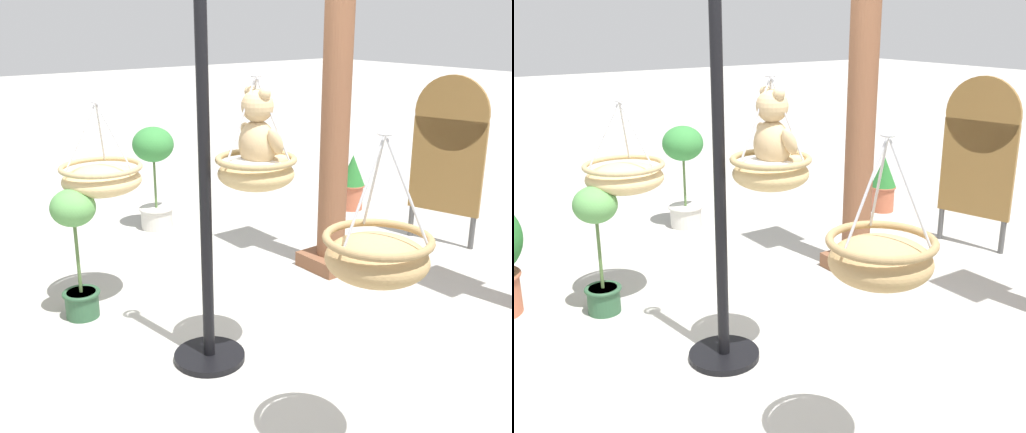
# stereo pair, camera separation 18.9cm
# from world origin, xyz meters

# --- Properties ---
(ground_plane) EXTENTS (40.00, 40.00, 0.00)m
(ground_plane) POSITION_xyz_m (0.00, 0.00, 0.00)
(ground_plane) COLOR #ADAAA3
(display_pole_central) EXTENTS (0.44, 0.44, 2.31)m
(display_pole_central) POSITION_xyz_m (-0.25, -0.17, 0.70)
(display_pole_central) COLOR black
(display_pole_central) RESTS_ON ground
(hanging_basket_with_teddy) EXTENTS (0.47, 0.47, 0.64)m
(hanging_basket_with_teddy) POSITION_xyz_m (-0.10, 0.08, 1.20)
(hanging_basket_with_teddy) COLOR tan
(teddy_bear) EXTENTS (0.32, 0.30, 0.47)m
(teddy_bear) POSITION_xyz_m (-0.10, 0.10, 1.41)
(teddy_bear) COLOR tan
(hanging_basket_left_high) EXTENTS (0.58, 0.58, 0.66)m
(hanging_basket_left_high) POSITION_xyz_m (-1.37, -0.31, 0.96)
(hanging_basket_left_high) COLOR tan
(hanging_basket_right_low) EXTENTS (0.48, 0.48, 0.66)m
(hanging_basket_right_low) POSITION_xyz_m (0.96, -0.08, 1.05)
(hanging_basket_right_low) COLOR tan
(greenhouse_pillar_right) EXTENTS (0.44, 0.44, 2.84)m
(greenhouse_pillar_right) POSITION_xyz_m (-0.87, 1.46, 1.37)
(greenhouse_pillar_right) COLOR brown
(greenhouse_pillar_right) RESTS_ON ground
(potted_plant_flowering_red) EXTENTS (0.28, 0.28, 0.61)m
(potted_plant_flowering_red) POSITION_xyz_m (-1.92, 2.79, 0.31)
(potted_plant_flowering_red) COLOR #BC6042
(potted_plant_flowering_red) RESTS_ON ground
(potted_plant_conical_shrub) EXTENTS (0.40, 0.40, 1.02)m
(potted_plant_conical_shrub) POSITION_xyz_m (-2.66, 0.78, 0.61)
(potted_plant_conical_shrub) COLOR beige
(potted_plant_conical_shrub) RESTS_ON ground
(potted_plant_trailing_ivy) EXTENTS (0.30, 0.30, 0.94)m
(potted_plant_trailing_ivy) POSITION_xyz_m (-1.28, -0.57, 0.56)
(potted_plant_trailing_ivy) COLOR #2D5638
(potted_plant_trailing_ivy) RESTS_ON ground
(display_sign_board) EXTENTS (0.66, 0.21, 1.55)m
(display_sign_board) POSITION_xyz_m (-0.68, 2.71, 0.91)
(display_sign_board) COLOR olive
(display_sign_board) RESTS_ON ground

